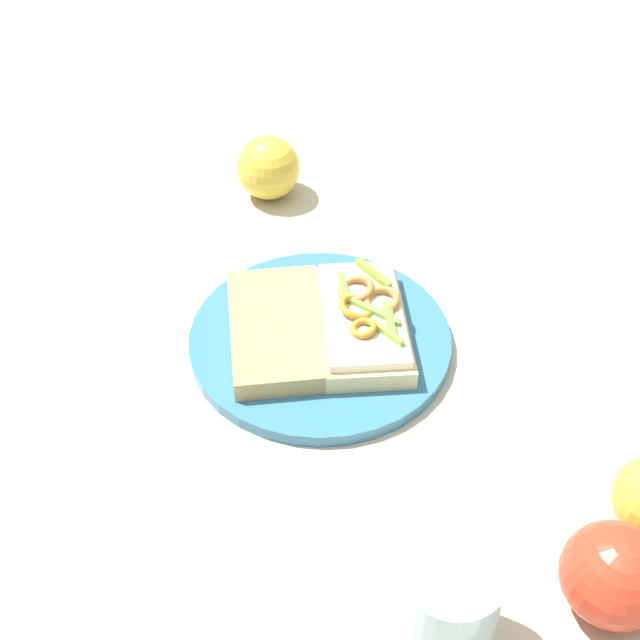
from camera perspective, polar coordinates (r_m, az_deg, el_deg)
ground_plane at (r=0.84m, az=0.00°, el=-1.70°), size 2.00×2.00×0.00m
plate at (r=0.83m, az=0.00°, el=-1.36°), size 0.26×0.26×0.01m
sandwich at (r=0.82m, az=2.98°, el=0.00°), size 0.18×0.13×0.04m
bread_slice_side at (r=0.82m, az=-2.96°, el=-0.62°), size 0.18×0.14×0.02m
apple_0 at (r=1.02m, az=-3.60°, el=10.49°), size 0.09×0.09×0.08m
apple_1 at (r=0.67m, az=19.71°, el=-16.29°), size 0.09×0.09×0.08m
drinking_glass at (r=0.62m, az=8.70°, el=-18.99°), size 0.07×0.07×0.10m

